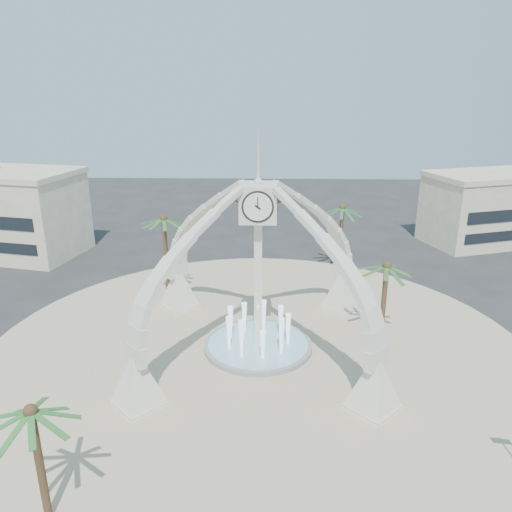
{
  "coord_description": "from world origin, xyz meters",
  "views": [
    {
      "loc": [
        0.79,
        -32.69,
        18.56
      ],
      "look_at": [
        -0.21,
        2.0,
        6.55
      ],
      "focal_mm": 35.0,
      "sensor_mm": 36.0,
      "label": 1
    }
  ],
  "objects_px": {
    "clock_tower": "(258,266)",
    "palm_north": "(343,209)",
    "palm_south": "(31,413)",
    "palm_east": "(387,267)",
    "fountain": "(258,345)",
    "palm_west": "(164,220)"
  },
  "relations": [
    {
      "from": "palm_north",
      "to": "fountain",
      "type": "bearing_deg",
      "value": -116.53
    },
    {
      "from": "clock_tower",
      "to": "fountain",
      "type": "xyz_separation_m",
      "value": [
        0.0,
        0.0,
        -6.2
      ]
    },
    {
      "from": "palm_north",
      "to": "palm_east",
      "type": "bearing_deg",
      "value": -84.75
    },
    {
      "from": "fountain",
      "to": "palm_east",
      "type": "distance_m",
      "value": 11.05
    },
    {
      "from": "palm_west",
      "to": "palm_north",
      "type": "bearing_deg",
      "value": 23.46
    },
    {
      "from": "clock_tower",
      "to": "palm_east",
      "type": "height_order",
      "value": "clock_tower"
    },
    {
      "from": "clock_tower",
      "to": "palm_north",
      "type": "xyz_separation_m",
      "value": [
        8.04,
        16.1,
        0.29
      ]
    },
    {
      "from": "palm_south",
      "to": "palm_north",
      "type": "bearing_deg",
      "value": 61.61
    },
    {
      "from": "clock_tower",
      "to": "palm_west",
      "type": "height_order",
      "value": "clock_tower"
    },
    {
      "from": "palm_south",
      "to": "fountain",
      "type": "bearing_deg",
      "value": 59.75
    },
    {
      "from": "palm_west",
      "to": "palm_north",
      "type": "xyz_separation_m",
      "value": [
        16.47,
        7.15,
        -0.59
      ]
    },
    {
      "from": "fountain",
      "to": "palm_south",
      "type": "distance_m",
      "value": 18.78
    },
    {
      "from": "fountain",
      "to": "palm_south",
      "type": "relative_size",
      "value": 1.24
    },
    {
      "from": "fountain",
      "to": "palm_south",
      "type": "height_order",
      "value": "palm_south"
    },
    {
      "from": "palm_west",
      "to": "fountain",
      "type": "bearing_deg",
      "value": -46.74
    },
    {
      "from": "palm_west",
      "to": "palm_east",
      "type": "bearing_deg",
      "value": -22.27
    },
    {
      "from": "palm_north",
      "to": "clock_tower",
      "type": "bearing_deg",
      "value": -116.53
    },
    {
      "from": "palm_east",
      "to": "palm_south",
      "type": "bearing_deg",
      "value": -136.95
    },
    {
      "from": "palm_east",
      "to": "palm_south",
      "type": "distance_m",
      "value": 25.23
    },
    {
      "from": "clock_tower",
      "to": "palm_west",
      "type": "relative_size",
      "value": 2.16
    },
    {
      "from": "clock_tower",
      "to": "palm_east",
      "type": "bearing_deg",
      "value": 10.12
    },
    {
      "from": "palm_west",
      "to": "palm_north",
      "type": "distance_m",
      "value": 17.96
    }
  ]
}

